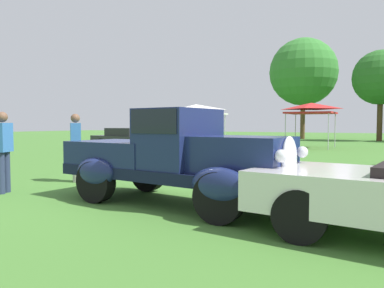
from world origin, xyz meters
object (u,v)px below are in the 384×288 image
Objects in this scene: feature_pickup_truck at (175,156)px; spectator_by_row at (150,137)px; spectator_near_truck at (3,149)px; canopy_tent_center_field at (311,108)px; canopy_tent_left_field at (196,109)px; spectator_between_cars at (76,145)px; show_car_charcoal at (128,139)px.

feature_pickup_truck reaches higher than spectator_by_row.
canopy_tent_center_field is at bearing 82.45° from spectator_near_truck.
canopy_tent_left_field reaches higher than spectator_by_row.
spectator_between_cars is 15.53m from canopy_tent_left_field.
canopy_tent_center_field is at bearing 40.92° from show_car_charcoal.
canopy_tent_left_field is at bearing 117.27° from feature_pickup_truck.
feature_pickup_truck is at bearing -62.73° from canopy_tent_left_field.
spectator_by_row is at bearing 128.54° from feature_pickup_truck.
feature_pickup_truck is at bearing -51.46° from spectator_by_row.
canopy_tent_center_field is at bearing 82.12° from spectator_between_cars.
canopy_tent_left_field reaches higher than spectator_near_truck.
spectator_between_cars is 16.73m from canopy_tent_center_field.
feature_pickup_truck is at bearing -85.92° from canopy_tent_center_field.
spectator_by_row is 11.90m from canopy_tent_center_field.
canopy_tent_center_field is (2.43, 18.36, 1.51)m from spectator_near_truck.
show_car_charcoal is 1.49× the size of canopy_tent_left_field.
spectator_near_truck is at bearing -79.08° from spectator_by_row.
spectator_between_cars is at bearing -72.67° from canopy_tent_left_field.
canopy_tent_left_field is 7.11m from canopy_tent_center_field.
feature_pickup_truck is 8.13m from spectator_by_row.
feature_pickup_truck is 0.97× the size of show_car_charcoal.
canopy_tent_left_field is (-3.07, 9.43, 1.51)m from spectator_by_row.
spectator_near_truck is 18.58m from canopy_tent_center_field.
spectator_by_row reaches higher than show_car_charcoal.
feature_pickup_truck is at bearing -16.33° from spectator_between_cars.
spectator_between_cars is at bearing 85.47° from spectator_near_truck.
show_car_charcoal is 11.11m from spectator_between_cars.
spectator_near_truck is 1.86m from spectator_between_cars.
spectator_near_truck is 1.00× the size of spectator_between_cars.
feature_pickup_truck is at bearing 12.55° from spectator_near_truck.
spectator_between_cars is 1.00× the size of spectator_by_row.
canopy_tent_center_field is (2.28, 16.50, 1.51)m from spectator_between_cars.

